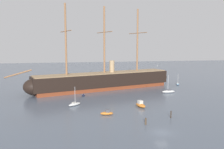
{
  "coord_description": "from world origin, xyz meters",
  "views": [
    {
      "loc": [
        -19.02,
        -43.62,
        17.8
      ],
      "look_at": [
        -4.04,
        31.84,
        8.13
      ],
      "focal_mm": 38.08,
      "sensor_mm": 36.0,
      "label": 1
    }
  ],
  "objects_px": {
    "motorboat_near_centre": "(141,105)",
    "dinghy_alongside_bow": "(83,95)",
    "seagull_in_flight": "(157,66)",
    "motorboat_foreground_left": "(107,113)",
    "tall_ship": "(104,80)",
    "sailboat_mid_left": "(75,104)",
    "sailboat_alongside_stern": "(168,91)",
    "sailboat_far_right": "(178,84)",
    "mooring_piling_nearest": "(171,114)",
    "mooring_piling_left_pair": "(146,121)"
  },
  "relations": [
    {
      "from": "motorboat_foreground_left",
      "to": "motorboat_near_centre",
      "type": "distance_m",
      "value": 12.32
    },
    {
      "from": "tall_ship",
      "to": "sailboat_mid_left",
      "type": "height_order",
      "value": "tall_ship"
    },
    {
      "from": "dinghy_alongside_bow",
      "to": "mooring_piling_nearest",
      "type": "relative_size",
      "value": 1.45
    },
    {
      "from": "motorboat_foreground_left",
      "to": "sailboat_mid_left",
      "type": "relative_size",
      "value": 0.61
    },
    {
      "from": "motorboat_near_centre",
      "to": "seagull_in_flight",
      "type": "bearing_deg",
      "value": 27.56
    },
    {
      "from": "dinghy_alongside_bow",
      "to": "mooring_piling_left_pair",
      "type": "distance_m",
      "value": 34.78
    },
    {
      "from": "sailboat_alongside_stern",
      "to": "seagull_in_flight",
      "type": "height_order",
      "value": "seagull_in_flight"
    },
    {
      "from": "sailboat_mid_left",
      "to": "mooring_piling_left_pair",
      "type": "distance_m",
      "value": 25.02
    },
    {
      "from": "motorboat_foreground_left",
      "to": "sailboat_alongside_stern",
      "type": "relative_size",
      "value": 0.52
    },
    {
      "from": "motorboat_foreground_left",
      "to": "seagull_in_flight",
      "type": "xyz_separation_m",
      "value": [
        17.03,
        8.96,
        10.99
      ]
    },
    {
      "from": "motorboat_foreground_left",
      "to": "dinghy_alongside_bow",
      "type": "relative_size",
      "value": 1.35
    },
    {
      "from": "seagull_in_flight",
      "to": "sailboat_alongside_stern",
      "type": "bearing_deg",
      "value": 53.69
    },
    {
      "from": "dinghy_alongside_bow",
      "to": "sailboat_far_right",
      "type": "relative_size",
      "value": 0.51
    },
    {
      "from": "tall_ship",
      "to": "motorboat_foreground_left",
      "type": "height_order",
      "value": "tall_ship"
    },
    {
      "from": "tall_ship",
      "to": "sailboat_alongside_stern",
      "type": "bearing_deg",
      "value": -28.23
    },
    {
      "from": "seagull_in_flight",
      "to": "tall_ship",
      "type": "bearing_deg",
      "value": 114.56
    },
    {
      "from": "sailboat_far_right",
      "to": "mooring_piling_nearest",
      "type": "relative_size",
      "value": 2.85
    },
    {
      "from": "dinghy_alongside_bow",
      "to": "mooring_piling_left_pair",
      "type": "relative_size",
      "value": 1.66
    },
    {
      "from": "tall_ship",
      "to": "mooring_piling_nearest",
      "type": "bearing_deg",
      "value": -76.48
    },
    {
      "from": "motorboat_near_centre",
      "to": "dinghy_alongside_bow",
      "type": "bearing_deg",
      "value": 129.99
    },
    {
      "from": "tall_ship",
      "to": "dinghy_alongside_bow",
      "type": "relative_size",
      "value": 26.23
    },
    {
      "from": "dinghy_alongside_bow",
      "to": "seagull_in_flight",
      "type": "height_order",
      "value": "seagull_in_flight"
    },
    {
      "from": "sailboat_far_right",
      "to": "motorboat_foreground_left",
      "type": "bearing_deg",
      "value": -135.19
    },
    {
      "from": "motorboat_near_centre",
      "to": "mooring_piling_left_pair",
      "type": "height_order",
      "value": "motorboat_near_centre"
    },
    {
      "from": "motorboat_foreground_left",
      "to": "mooring_piling_left_pair",
      "type": "bearing_deg",
      "value": -51.62
    },
    {
      "from": "seagull_in_flight",
      "to": "sailboat_far_right",
      "type": "bearing_deg",
      "value": 53.62
    },
    {
      "from": "sailboat_mid_left",
      "to": "seagull_in_flight",
      "type": "relative_size",
      "value": 4.22
    },
    {
      "from": "motorboat_near_centre",
      "to": "dinghy_alongside_bow",
      "type": "height_order",
      "value": "motorboat_near_centre"
    },
    {
      "from": "dinghy_alongside_bow",
      "to": "sailboat_far_right",
      "type": "xyz_separation_m",
      "value": [
        43.09,
        14.95,
        0.13
      ]
    },
    {
      "from": "tall_ship",
      "to": "motorboat_near_centre",
      "type": "bearing_deg",
      "value": -78.9
    },
    {
      "from": "sailboat_mid_left",
      "to": "sailboat_far_right",
      "type": "relative_size",
      "value": 1.13
    },
    {
      "from": "motorboat_foreground_left",
      "to": "mooring_piling_nearest",
      "type": "distance_m",
      "value": 15.95
    },
    {
      "from": "sailboat_far_right",
      "to": "motorboat_near_centre",
      "type": "bearing_deg",
      "value": -130.42
    },
    {
      "from": "motorboat_foreground_left",
      "to": "mooring_piling_left_pair",
      "type": "xyz_separation_m",
      "value": [
        7.23,
        -9.13,
        0.28
      ]
    },
    {
      "from": "sailboat_far_right",
      "to": "mooring_piling_nearest",
      "type": "bearing_deg",
      "value": -118.46
    },
    {
      "from": "sailboat_mid_left",
      "to": "sailboat_alongside_stern",
      "type": "height_order",
      "value": "sailboat_alongside_stern"
    },
    {
      "from": "tall_ship",
      "to": "sailboat_far_right",
      "type": "xyz_separation_m",
      "value": [
        33.75,
        3.76,
        -3.13
      ]
    },
    {
      "from": "sailboat_mid_left",
      "to": "mooring_piling_nearest",
      "type": "height_order",
      "value": "sailboat_mid_left"
    },
    {
      "from": "sailboat_far_right",
      "to": "seagull_in_flight",
      "type": "xyz_separation_m",
      "value": [
        -21.89,
        -29.71,
        11.06
      ]
    },
    {
      "from": "tall_ship",
      "to": "sailboat_alongside_stern",
      "type": "relative_size",
      "value": 10.04
    },
    {
      "from": "tall_ship",
      "to": "sailboat_far_right",
      "type": "bearing_deg",
      "value": 6.36
    },
    {
      "from": "motorboat_near_centre",
      "to": "dinghy_alongside_bow",
      "type": "xyz_separation_m",
      "value": [
        -15.07,
        17.96,
        -0.36
      ]
    },
    {
      "from": "dinghy_alongside_bow",
      "to": "tall_ship",
      "type": "bearing_deg",
      "value": 50.12
    },
    {
      "from": "sailboat_mid_left",
      "to": "dinghy_alongside_bow",
      "type": "distance_m",
      "value": 13.29
    },
    {
      "from": "sailboat_alongside_stern",
      "to": "dinghy_alongside_bow",
      "type": "bearing_deg",
      "value": 178.69
    },
    {
      "from": "tall_ship",
      "to": "motorboat_foreground_left",
      "type": "relative_size",
      "value": 19.41
    },
    {
      "from": "motorboat_foreground_left",
      "to": "motorboat_near_centre",
      "type": "xyz_separation_m",
      "value": [
        10.9,
        5.76,
        0.16
      ]
    },
    {
      "from": "tall_ship",
      "to": "mooring_piling_nearest",
      "type": "relative_size",
      "value": 37.98
    },
    {
      "from": "dinghy_alongside_bow",
      "to": "motorboat_near_centre",
      "type": "bearing_deg",
      "value": -50.01
    },
    {
      "from": "motorboat_near_centre",
      "to": "mooring_piling_left_pair",
      "type": "xyz_separation_m",
      "value": [
        -3.66,
        -14.89,
        0.11
      ]
    }
  ]
}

